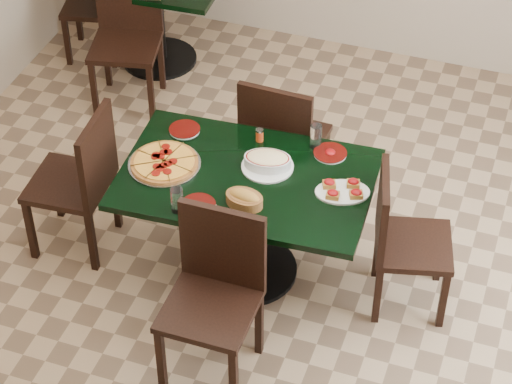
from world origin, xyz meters
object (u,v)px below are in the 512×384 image
(bruschetta_platter, at_px, (343,190))
(chair_near, at_px, (216,286))
(chair_left, at_px, (82,176))
(lasagna_casserole, at_px, (268,161))
(chair_far, at_px, (281,138))
(chair_right, at_px, (400,235))
(back_chair_near, at_px, (127,29))
(main_table, at_px, (247,201))
(back_table, at_px, (155,1))
(pepperoni_pizza, at_px, (164,163))
(bread_basket, at_px, (244,199))

(bruschetta_platter, bearing_deg, chair_near, -142.79)
(chair_left, bearing_deg, lasagna_casserole, 96.64)
(chair_far, height_order, lasagna_casserole, chair_far)
(chair_right, height_order, back_chair_near, back_chair_near)
(chair_right, height_order, chair_left, chair_left)
(main_table, bearing_deg, back_table, 122.93)
(back_table, distance_m, back_chair_near, 0.49)
(back_table, relative_size, chair_far, 1.10)
(back_chair_near, bearing_deg, lasagna_casserole, -54.73)
(chair_right, relative_size, lasagna_casserole, 3.10)
(chair_far, bearing_deg, chair_right, 149.87)
(back_chair_near, relative_size, bruschetta_platter, 2.85)
(chair_left, distance_m, bruschetta_platter, 1.56)
(chair_left, distance_m, pepperoni_pizza, 0.57)
(chair_far, relative_size, chair_near, 0.99)
(lasagna_casserole, bearing_deg, bruschetta_platter, -19.20)
(bruschetta_platter, bearing_deg, chair_right, -13.97)
(chair_far, xyz_separation_m, bread_basket, (0.07, -0.85, 0.23))
(chair_left, distance_m, back_chair_near, 1.60)
(chair_left, bearing_deg, chair_far, 121.67)
(main_table, bearing_deg, back_chair_near, 131.13)
(main_table, height_order, chair_far, chair_far)
(chair_left, height_order, back_chair_near, back_chair_near)
(chair_right, bearing_deg, bruschetta_platter, 81.19)
(main_table, relative_size, lasagna_casserole, 4.92)
(chair_right, distance_m, pepperoni_pizza, 1.38)
(back_chair_near, bearing_deg, chair_right, -44.10)
(chair_far, xyz_separation_m, pepperoni_pizza, (-0.47, -0.69, 0.21))
(chair_right, height_order, pepperoni_pizza, chair_right)
(bread_basket, bearing_deg, back_chair_near, 139.29)
(lasagna_casserole, bearing_deg, chair_left, -179.03)
(bread_basket, xyz_separation_m, bruschetta_platter, (0.48, 0.26, -0.02))
(main_table, height_order, bread_basket, bread_basket)
(pepperoni_pizza, bearing_deg, main_table, 7.00)
(chair_left, height_order, lasagna_casserole, chair_left)
(chair_left, relative_size, bread_basket, 4.25)
(chair_far, bearing_deg, main_table, 92.29)
(chair_near, distance_m, chair_right, 1.10)
(chair_far, xyz_separation_m, lasagna_casserole, (0.08, -0.51, 0.23))
(lasagna_casserole, bearing_deg, chair_right, -13.04)
(chair_right, bearing_deg, back_table, 36.72)
(main_table, xyz_separation_m, chair_left, (-1.00, -0.09, -0.02))
(back_chair_near, relative_size, lasagna_casserole, 3.41)
(back_chair_near, bearing_deg, pepperoni_pizza, -70.99)
(chair_left, xyz_separation_m, pepperoni_pizza, (0.53, 0.03, 0.22))
(chair_near, xyz_separation_m, chair_left, (-1.07, 0.59, -0.01))
(chair_left, bearing_deg, main_table, 91.17)
(back_table, height_order, chair_near, chair_near)
(back_table, relative_size, back_chair_near, 1.08)
(chair_far, distance_m, chair_right, 1.04)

